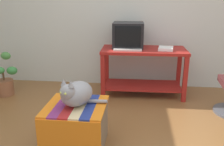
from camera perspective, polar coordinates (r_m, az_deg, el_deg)
back_wall at (r=4.04m, az=2.18°, el=15.32°), size 8.00×0.10×2.60m
desk at (r=3.71m, az=7.26°, el=2.13°), size 1.25×0.62×0.71m
tv_monitor at (r=3.69m, az=3.77°, el=8.69°), size 0.46×0.41×0.37m
keyboard at (r=3.52m, az=3.65°, el=5.45°), size 0.41×0.17×0.02m
book at (r=3.63m, az=12.39°, el=5.58°), size 0.24×0.27×0.04m
ottoman_with_blanket at (r=2.50m, az=-8.22°, el=-11.96°), size 0.58×0.58×0.44m
cat at (r=2.36m, az=-8.36°, el=-4.70°), size 0.48×0.43×0.30m
potted_plant at (r=4.05m, az=-23.83°, el=-1.47°), size 0.45×0.38×0.63m
pen at (r=3.73m, az=12.40°, el=5.65°), size 0.06×0.13×0.01m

